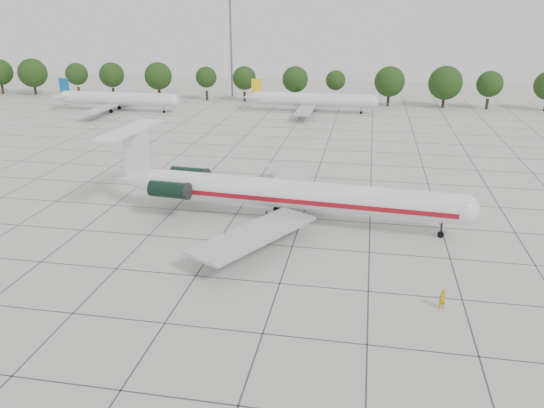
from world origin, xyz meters
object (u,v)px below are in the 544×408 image
object	(u,v)px
bg_airliner_b	(117,99)
bg_airliner_c	(312,100)
main_airliner	(278,193)
floodlight_mast	(231,42)
ground_crew	(442,299)

from	to	relation	value
bg_airliner_b	bg_airliner_c	distance (m)	45.86
main_airliner	bg_airliner_b	size ratio (longest dim) A/B	1.51
floodlight_mast	bg_airliner_b	bearing A→B (deg)	-130.08
floodlight_mast	ground_crew	bearing A→B (deg)	-66.59
bg_airliner_c	floodlight_mast	world-z (taller)	floodlight_mast
bg_airliner_b	bg_airliner_c	bearing A→B (deg)	8.75
bg_airliner_b	floodlight_mast	distance (m)	35.06
ground_crew	bg_airliner_b	world-z (taller)	bg_airliner_b
ground_crew	bg_airliner_c	distance (m)	85.71
floodlight_mast	main_airliner	bearing A→B (deg)	-72.28
main_airliner	floodlight_mast	size ratio (longest dim) A/B	1.68
main_airliner	bg_airliner_b	bearing A→B (deg)	133.55
bg_airliner_c	ground_crew	bearing A→B (deg)	-76.46
bg_airliner_b	ground_crew	bearing A→B (deg)	-49.42
main_airliner	bg_airliner_c	bearing A→B (deg)	97.35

